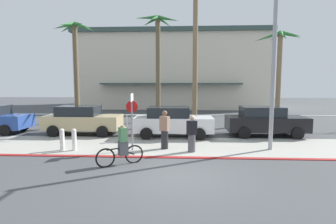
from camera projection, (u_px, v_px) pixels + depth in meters
ground_plane at (179, 127)px, 18.55m from camera, size 80.00×80.00×0.00m
sidewalk_strip at (177, 146)px, 12.79m from camera, size 44.00×4.00×0.02m
curb_paint at (176, 157)px, 10.80m from camera, size 44.00×0.24×0.03m
building_backdrop at (173, 71)px, 35.81m from camera, size 23.05×13.05×9.29m
rail_fence at (178, 118)px, 16.97m from camera, size 24.39×0.08×1.04m
stop_sign_bike_lane at (132, 113)px, 11.77m from camera, size 0.52×0.56×2.56m
bollard_0 at (74, 139)px, 11.88m from camera, size 0.20×0.20×1.00m
bollard_1 at (62, 139)px, 11.89m from camera, size 0.20×0.20×1.00m
streetlight_curb at (276, 53)px, 11.42m from camera, size 0.24×2.54×7.50m
palm_tree_0 at (75, 48)px, 20.15m from camera, size 2.82×3.23×7.63m
palm_tree_1 at (158, 44)px, 20.57m from camera, size 3.31×3.49×8.21m
palm_tree_2 at (196, 28)px, 18.99m from camera, size 2.93×3.20×10.02m
palm_tree_3 at (280, 55)px, 19.62m from camera, size 3.29×2.99×6.87m
car_tan_1 at (82, 120)px, 15.74m from camera, size 4.40×2.02×1.69m
car_white_2 at (172, 121)px, 15.00m from camera, size 4.40×2.02×1.69m
car_black_3 at (265, 121)px, 15.21m from camera, size 4.40×2.02×1.69m
cyclist_black_0 at (122, 146)px, 9.81m from camera, size 1.59×0.99×1.50m
pedestrian_0 at (165, 131)px, 12.15m from camera, size 0.47×0.43×1.78m
pedestrian_1 at (192, 135)px, 11.61m from camera, size 0.48×0.43×1.63m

